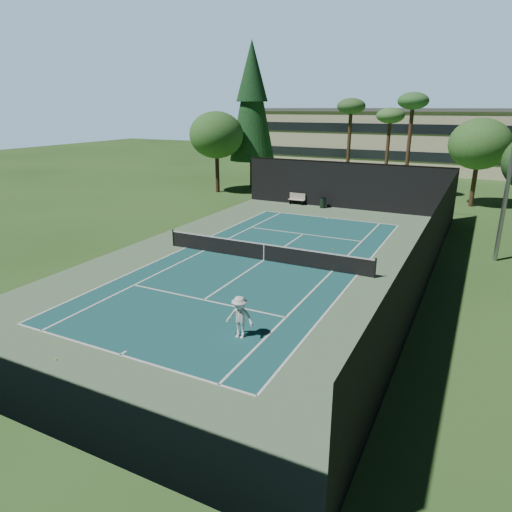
% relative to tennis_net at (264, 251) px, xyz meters
% --- Properties ---
extents(ground, '(160.00, 160.00, 0.00)m').
position_rel_tennis_net_xyz_m(ground, '(0.00, 0.00, -0.56)').
color(ground, '#2D5720').
rests_on(ground, ground).
extents(apron_slab, '(18.00, 32.00, 0.01)m').
position_rel_tennis_net_xyz_m(apron_slab, '(0.00, 0.00, -0.55)').
color(apron_slab, '#5C7D58').
rests_on(apron_slab, ground).
extents(court_surface, '(10.97, 23.77, 0.01)m').
position_rel_tennis_net_xyz_m(court_surface, '(0.00, 0.00, -0.55)').
color(court_surface, '#1A5455').
rests_on(court_surface, ground).
extents(court_lines, '(11.07, 23.87, 0.01)m').
position_rel_tennis_net_xyz_m(court_lines, '(0.00, 0.00, -0.54)').
color(court_lines, white).
rests_on(court_lines, ground).
extents(tennis_net, '(12.90, 0.10, 1.10)m').
position_rel_tennis_net_xyz_m(tennis_net, '(0.00, 0.00, 0.00)').
color(tennis_net, black).
rests_on(tennis_net, ground).
extents(fence, '(18.04, 32.05, 4.03)m').
position_rel_tennis_net_xyz_m(fence, '(0.00, 0.06, 1.45)').
color(fence, black).
rests_on(fence, ground).
extents(player, '(1.16, 0.73, 1.72)m').
position_rel_tennis_net_xyz_m(player, '(3.20, -8.78, 0.30)').
color(player, white).
rests_on(player, ground).
extents(tennis_ball_a, '(0.06, 0.06, 0.06)m').
position_rel_tennis_net_xyz_m(tennis_ball_a, '(-1.78, -13.16, -0.53)').
color(tennis_ball_a, '#D6F337').
rests_on(tennis_ball_a, ground).
extents(tennis_ball_b, '(0.07, 0.07, 0.07)m').
position_rel_tennis_net_xyz_m(tennis_ball_b, '(-0.58, 2.97, -0.52)').
color(tennis_ball_b, '#BACD2E').
rests_on(tennis_ball_b, ground).
extents(tennis_ball_c, '(0.07, 0.07, 0.07)m').
position_rel_tennis_net_xyz_m(tennis_ball_c, '(2.90, 3.95, -0.52)').
color(tennis_ball_c, yellow).
rests_on(tennis_ball_c, ground).
extents(tennis_ball_d, '(0.07, 0.07, 0.07)m').
position_rel_tennis_net_xyz_m(tennis_ball_d, '(-6.47, 2.33, -0.52)').
color(tennis_ball_d, '#D0F136').
rests_on(tennis_ball_d, ground).
extents(park_bench, '(1.50, 0.45, 1.02)m').
position_rel_tennis_net_xyz_m(park_bench, '(-4.23, 15.76, -0.01)').
color(park_bench, beige).
rests_on(park_bench, ground).
extents(trash_bin, '(0.56, 0.56, 0.95)m').
position_rel_tennis_net_xyz_m(trash_bin, '(-1.62, 15.34, -0.08)').
color(trash_bin, black).
rests_on(trash_bin, ground).
extents(pine_tree, '(4.80, 4.80, 15.00)m').
position_rel_tennis_net_xyz_m(pine_tree, '(-12.00, 22.00, 9.00)').
color(pine_tree, '#402E1B').
rests_on(pine_tree, ground).
extents(palm_a, '(2.80, 2.80, 9.32)m').
position_rel_tennis_net_xyz_m(palm_a, '(-2.00, 24.00, 7.63)').
color(palm_a, '#45331D').
rests_on(palm_a, ground).
extents(palm_b, '(2.80, 2.80, 8.42)m').
position_rel_tennis_net_xyz_m(palm_b, '(1.50, 26.00, 6.80)').
color(palm_b, '#4D3421').
rests_on(palm_b, ground).
extents(palm_c, '(2.80, 2.80, 9.77)m').
position_rel_tennis_net_xyz_m(palm_c, '(4.00, 23.00, 8.05)').
color(palm_c, '#4E3121').
rests_on(palm_c, ground).
extents(decid_tree_a, '(5.12, 5.12, 7.62)m').
position_rel_tennis_net_xyz_m(decid_tree_a, '(10.00, 22.00, 4.86)').
color(decid_tree_a, '#462F1E').
rests_on(decid_tree_a, ground).
extents(decid_tree_c, '(5.44, 5.44, 8.09)m').
position_rel_tennis_net_xyz_m(decid_tree_c, '(-14.00, 18.00, 5.21)').
color(decid_tree_c, '#3F271B').
rests_on(decid_tree_c, ground).
extents(campus_building, '(40.50, 12.50, 8.30)m').
position_rel_tennis_net_xyz_m(campus_building, '(0.00, 45.98, 3.65)').
color(campus_building, beige).
rests_on(campus_building, ground).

